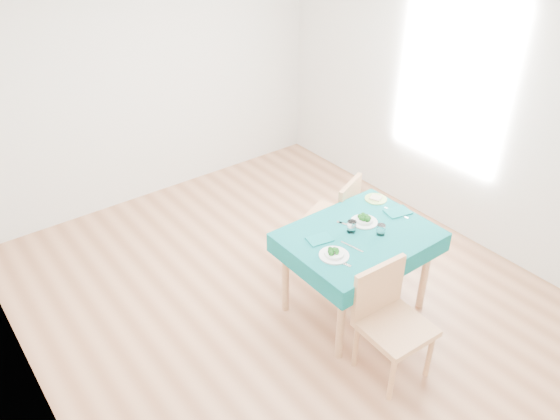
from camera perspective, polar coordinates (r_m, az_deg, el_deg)
room_shell at (r=4.09m, az=0.00°, el=5.89°), size 4.02×4.52×2.73m
table at (r=4.50m, az=7.92°, el=-6.43°), size 1.14×0.86×0.76m
chair_near at (r=3.91m, az=12.23°, el=-10.49°), size 0.47×0.52×1.13m
chair_far at (r=5.00m, az=5.25°, el=-0.03°), size 0.54×0.56×1.01m
bowl_near at (r=4.00m, az=5.69°, el=-4.42°), size 0.22×0.22×0.07m
bowl_far at (r=4.39m, az=8.81°, el=-0.94°), size 0.21×0.21×0.07m
fork_near at (r=3.96m, az=6.24°, el=-5.38°), size 0.07×0.19×0.00m
knife_near at (r=4.12m, az=7.53°, el=-3.82°), size 0.05×0.20×0.00m
fork_far at (r=4.35m, az=7.31°, el=-1.61°), size 0.10×0.18×0.00m
knife_far at (r=4.57m, az=12.06°, el=-0.29°), size 0.05×0.23×0.00m
napkin_near at (r=4.17m, az=4.16°, el=-3.07°), size 0.21×0.16×0.01m
napkin_far at (r=4.58m, az=12.20°, el=-0.19°), size 0.23×0.19×0.01m
tumbler_center at (r=4.26m, az=7.48°, el=-1.72°), size 0.07×0.07×0.09m
tumbler_side at (r=4.27m, az=10.51°, el=-2.03°), size 0.07×0.07×0.09m
side_plate at (r=4.72m, az=9.98°, el=1.15°), size 0.19×0.19×0.01m
bread_slice at (r=4.72m, az=9.99°, el=1.27°), size 0.12×0.12×0.01m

